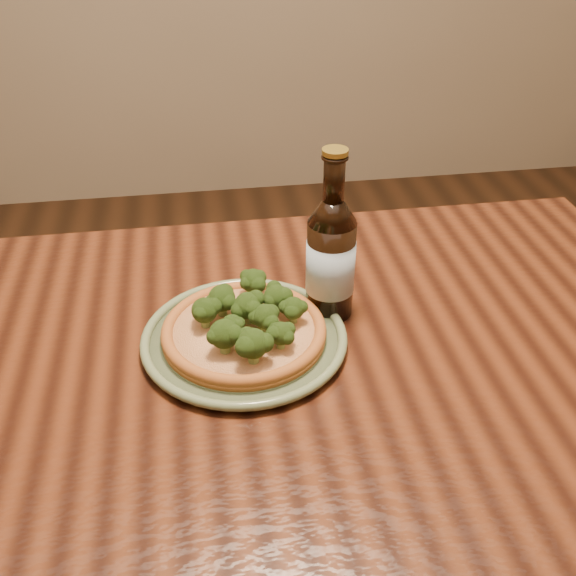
{
  "coord_description": "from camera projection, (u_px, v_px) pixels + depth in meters",
  "views": [
    {
      "loc": [
        0.06,
        -0.58,
        1.36
      ],
      "look_at": [
        0.18,
        0.21,
        0.82
      ],
      "focal_mm": 42.0,
      "sensor_mm": 36.0,
      "label": 1
    }
  ],
  "objects": [
    {
      "name": "table",
      "position": [
        171.0,
        438.0,
        0.94
      ],
      "size": [
        1.6,
        0.9,
        0.75
      ],
      "color": "#461F0F",
      "rests_on": "ground"
    },
    {
      "name": "plate",
      "position": [
        244.0,
        339.0,
        0.96
      ],
      "size": [
        0.3,
        0.3,
        0.02
      ],
      "rotation": [
        0.0,
        0.0,
        -0.38
      ],
      "color": "#61704D",
      "rests_on": "table"
    },
    {
      "name": "pizza",
      "position": [
        245.0,
        327.0,
        0.95
      ],
      "size": [
        0.23,
        0.23,
        0.07
      ],
      "rotation": [
        0.0,
        0.0,
        0.3
      ],
      "color": "#A05924",
      "rests_on": "plate"
    },
    {
      "name": "beer_bottle",
      "position": [
        331.0,
        257.0,
        0.98
      ],
      "size": [
        0.07,
        0.07,
        0.26
      ],
      "rotation": [
        0.0,
        0.0,
        0.34
      ],
      "color": "black",
      "rests_on": "table"
    }
  ]
}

